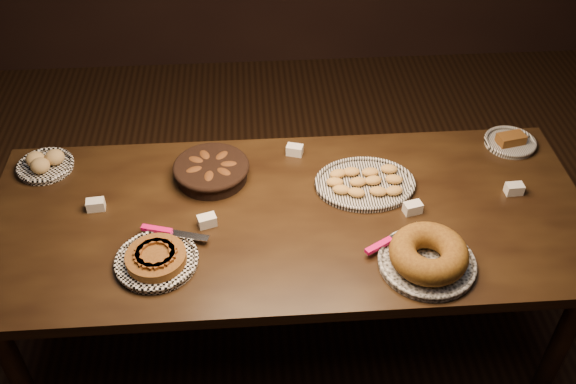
{
  "coord_description": "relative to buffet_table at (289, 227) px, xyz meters",
  "views": [
    {
      "loc": [
        -0.13,
        -1.84,
        2.49
      ],
      "look_at": [
        0.0,
        0.05,
        0.82
      ],
      "focal_mm": 40.0,
      "sensor_mm": 36.0,
      "label": 1
    }
  ],
  "objects": [
    {
      "name": "apple_tart_plate",
      "position": [
        -0.5,
        -0.23,
        0.1
      ],
      "size": [
        0.35,
        0.33,
        0.06
      ],
      "rotation": [
        0.0,
        0.0,
        0.13
      ],
      "color": "white",
      "rests_on": "buffet_table"
    },
    {
      "name": "ground",
      "position": [
        0.0,
        0.0,
        -0.68
      ],
      "size": [
        5.0,
        5.0,
        0.0
      ],
      "primitive_type": "plane",
      "color": "black",
      "rests_on": "ground"
    },
    {
      "name": "croissant_basket",
      "position": [
        -0.31,
        0.24,
        0.12
      ],
      "size": [
        0.39,
        0.39,
        0.08
      ],
      "rotation": [
        0.0,
        0.0,
        -0.42
      ],
      "color": "black",
      "rests_on": "buffet_table"
    },
    {
      "name": "madeleine_platter",
      "position": [
        0.33,
        0.14,
        0.09
      ],
      "size": [
        0.41,
        0.34,
        0.05
      ],
      "rotation": [
        0.0,
        0.0,
        0.18
      ],
      "color": "black",
      "rests_on": "buffet_table"
    },
    {
      "name": "loaf_plate",
      "position": [
        1.02,
        0.38,
        0.09
      ],
      "size": [
        0.23,
        0.23,
        0.05
      ],
      "rotation": [
        0.0,
        0.0,
        0.21
      ],
      "color": "black",
      "rests_on": "buffet_table"
    },
    {
      "name": "buffet_table",
      "position": [
        0.0,
        0.0,
        0.0
      ],
      "size": [
        2.4,
        1.0,
        0.75
      ],
      "color": "black",
      "rests_on": "ground"
    },
    {
      "name": "bread_roll_plate",
      "position": [
        -1.02,
        0.35,
        0.1
      ],
      "size": [
        0.24,
        0.24,
        0.08
      ],
      "rotation": [
        0.0,
        0.0,
        -0.03
      ],
      "color": "white",
      "rests_on": "buffet_table"
    },
    {
      "name": "bundt_cake_plate",
      "position": [
        0.48,
        -0.31,
        0.12
      ],
      "size": [
        0.4,
        0.38,
        0.11
      ],
      "rotation": [
        0.0,
        0.0,
        -0.23
      ],
      "color": "black",
      "rests_on": "buffet_table"
    },
    {
      "name": "tent_cards",
      "position": [
        0.08,
        0.09,
        0.1
      ],
      "size": [
        1.76,
        0.49,
        0.04
      ],
      "color": "white",
      "rests_on": "buffet_table"
    }
  ]
}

